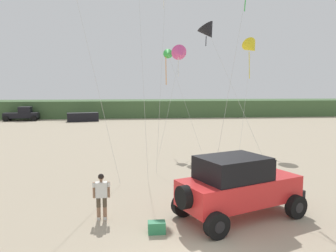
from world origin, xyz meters
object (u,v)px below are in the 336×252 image
person_watching (101,194)px  cooler_box (157,227)px  distant_sedan (83,117)px  kite_yellow_diamond (252,47)px  kite_red_delta (208,32)px  jeep (238,185)px  kite_orange_streamer (168,54)px  kite_green_box (180,54)px  distant_pickup (22,114)px

person_watching → cooler_box: (1.86, -1.33, -0.75)m
person_watching → distant_sedan: 36.08m
kite_yellow_diamond → kite_red_delta: kite_red_delta is taller
jeep → kite_orange_streamer: kite_orange_streamer is taller
jeep → kite_red_delta: bearing=83.3°
person_watching → kite_red_delta: bearing=58.4°
kite_green_box → kite_yellow_diamond: bearing=5.1°
distant_pickup → distant_sedan: (8.68, -1.92, -0.34)m
jeep → kite_yellow_diamond: 16.42m
distant_sedan → kite_red_delta: (11.78, -25.79, 7.61)m
cooler_box → kite_orange_streamer: size_ratio=0.07×
distant_pickup → distant_sedan: 8.90m
distant_pickup → kite_red_delta: bearing=-53.5°
distant_sedan → distant_pickup: bearing=155.6°
distant_sedan → kite_yellow_diamond: size_ratio=0.49×
distant_sedan → kite_green_box: kite_green_box is taller
kite_orange_streamer → kite_red_delta: 4.79m
kite_yellow_diamond → person_watching: bearing=-127.2°
kite_red_delta → kite_green_box: bearing=111.8°
kite_yellow_diamond → kite_green_box: kite_yellow_diamond is taller
jeep → distant_sedan: size_ratio=1.19×
cooler_box → kite_yellow_diamond: 18.82m
distant_pickup → kite_orange_streamer: 30.49m
jeep → kite_red_delta: size_ratio=0.56×
person_watching → kite_yellow_diamond: size_ratio=0.19×
jeep → kite_yellow_diamond: bearing=68.6°
person_watching → cooler_box: size_ratio=2.98×
jeep → cooler_box: 3.32m
kite_red_delta → kite_orange_streamer: bearing=117.4°
person_watching → kite_red_delta: kite_red_delta is taller
cooler_box → kite_orange_streamer: kite_orange_streamer is taller
jeep → person_watching: 4.88m
kite_green_box → distant_pickup: bearing=128.1°
kite_green_box → person_watching: bearing=-109.7°
cooler_box → distant_pickup: distant_pickup is taller
kite_green_box → distant_sedan: bearing=114.9°
jeep → cooler_box: jeep is taller
distant_pickup → kite_orange_streamer: size_ratio=0.62×
kite_green_box → cooler_box: bearing=-101.2°
kite_green_box → kite_red_delta: kite_red_delta is taller
distant_sedan → kite_orange_streamer: kite_orange_streamer is taller
kite_orange_streamer → kite_yellow_diamond: 6.49m
jeep → kite_yellow_diamond: size_ratio=0.58×
kite_green_box → kite_red_delta: size_ratio=0.89×
distant_pickup → kite_red_delta: size_ratio=0.53×
distant_sedan → kite_yellow_diamond: kite_yellow_diamond is taller
jeep → person_watching: (-4.86, 0.35, -0.26)m
distant_pickup → kite_green_box: size_ratio=0.59×
cooler_box → person_watching: bearing=144.7°
jeep → kite_orange_streamer: size_ratio=0.66×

